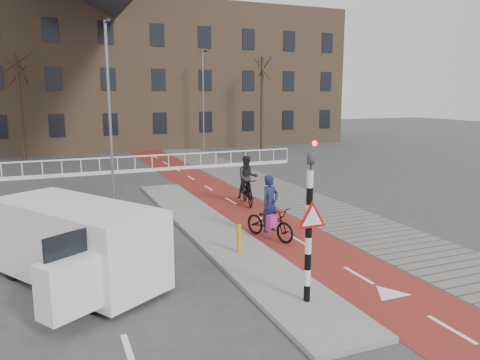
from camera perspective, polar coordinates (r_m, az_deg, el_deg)
name	(u,v)px	position (r m, az deg, el deg)	size (l,w,h in m)	color
ground	(288,270)	(12.55, 5.83, -10.90)	(120.00, 120.00, 0.00)	#38383A
bike_lane	(215,192)	(21.95, -3.02, -1.47)	(2.50, 60.00, 0.01)	maroon
sidewalk	(269,188)	(23.01, 3.57, -0.92)	(3.00, 60.00, 0.01)	slate
curb_island	(213,230)	(15.74, -3.35, -6.14)	(1.80, 16.00, 0.12)	gray
traffic_signal	(310,218)	(9.97, 8.47, -4.61)	(0.80, 0.80, 3.68)	black
bollard	(239,238)	(13.35, -0.12, -7.13)	(0.12, 0.12, 0.80)	#CDA20B
cyclist_near	(270,218)	(14.87, 3.67, -4.60)	(1.34, 2.09, 2.05)	black
cyclist_far	(247,185)	(19.32, 0.92, -0.56)	(0.99, 1.98, 2.04)	black
van	(77,242)	(12.00, -19.25, -7.18)	(4.02, 4.88, 1.98)	white
railing	(62,172)	(27.61, -20.85, 0.97)	(28.00, 0.10, 0.99)	silver
townhouse_row	(76,53)	(42.47, -19.41, 14.36)	(46.00, 10.00, 15.90)	#7F6047
tree_mid	(21,109)	(35.74, -25.18, 7.85)	(0.27, 0.27, 7.00)	#2F2015
tree_right	(262,105)	(37.43, 2.71, 9.17)	(0.27, 0.27, 7.34)	#2F2015
streetlight_near	(110,113)	(20.79, -15.61, 7.92)	(0.12, 0.12, 7.52)	slate
streetlight_right	(203,102)	(37.05, -4.50, 9.50)	(0.12, 0.12, 7.81)	slate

